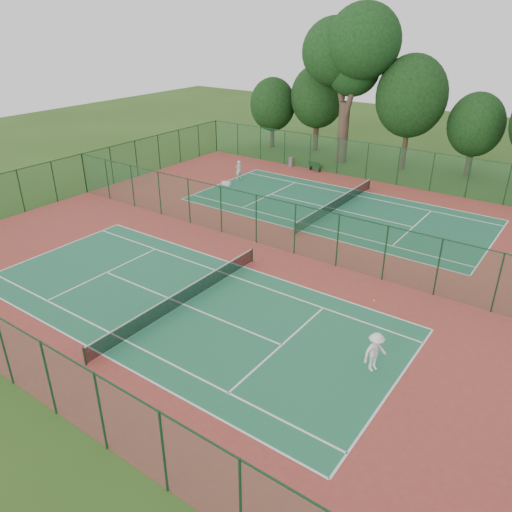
# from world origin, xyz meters

# --- Properties ---
(ground) EXTENTS (120.00, 120.00, 0.00)m
(ground) POSITION_xyz_m (0.00, 0.00, 0.00)
(ground) COLOR #2E5119
(ground) RESTS_ON ground
(red_pad) EXTENTS (40.00, 36.00, 0.01)m
(red_pad) POSITION_xyz_m (0.00, 0.00, 0.01)
(red_pad) COLOR maroon
(red_pad) RESTS_ON ground
(court_near) EXTENTS (23.77, 10.97, 0.01)m
(court_near) POSITION_xyz_m (0.00, -9.00, 0.01)
(court_near) COLOR #216A47
(court_near) RESTS_ON red_pad
(court_far) EXTENTS (23.77, 10.97, 0.01)m
(court_far) POSITION_xyz_m (0.00, 9.00, 0.01)
(court_far) COLOR #1E6143
(court_far) RESTS_ON red_pad
(fence_north) EXTENTS (40.00, 0.09, 3.50)m
(fence_north) POSITION_xyz_m (0.00, 18.00, 1.76)
(fence_north) COLOR #1A4F29
(fence_north) RESTS_ON ground
(fence_south) EXTENTS (40.00, 0.09, 3.50)m
(fence_south) POSITION_xyz_m (0.00, -18.00, 1.76)
(fence_south) COLOR #16432D
(fence_south) RESTS_ON ground
(fence_west) EXTENTS (0.09, 36.00, 3.50)m
(fence_west) POSITION_xyz_m (-20.00, 0.00, 1.76)
(fence_west) COLOR #1C542D
(fence_west) RESTS_ON ground
(fence_divider) EXTENTS (40.00, 0.09, 3.50)m
(fence_divider) POSITION_xyz_m (0.00, 0.00, 1.76)
(fence_divider) COLOR #174525
(fence_divider) RESTS_ON ground
(tennis_net_near) EXTENTS (0.10, 12.90, 0.97)m
(tennis_net_near) POSITION_xyz_m (0.00, -9.00, 0.54)
(tennis_net_near) COLOR #163C24
(tennis_net_near) RESTS_ON ground
(tennis_net_far) EXTENTS (0.10, 12.90, 0.97)m
(tennis_net_far) POSITION_xyz_m (0.00, 9.00, 0.54)
(tennis_net_far) COLOR #13341B
(tennis_net_far) RESTS_ON ground
(player_near) EXTENTS (1.16, 1.42, 1.91)m
(player_near) POSITION_xyz_m (10.70, -8.15, 0.97)
(player_near) COLOR white
(player_near) RESTS_ON court_near
(player_far) EXTENTS (0.61, 0.76, 1.80)m
(player_far) POSITION_xyz_m (-11.38, 10.92, 0.92)
(player_far) COLOR silver
(player_far) RESTS_ON court_far
(trash_bin) EXTENTS (0.53, 0.53, 0.94)m
(trash_bin) POSITION_xyz_m (-9.66, 17.53, 0.48)
(trash_bin) COLOR gray
(trash_bin) RESTS_ON red_pad
(bench) EXTENTS (1.51, 0.69, 0.90)m
(bench) POSITION_xyz_m (-6.84, 17.53, 0.47)
(bench) COLOR black
(bench) RESTS_ON red_pad
(kit_bag) EXTENTS (0.88, 0.35, 0.33)m
(kit_bag) POSITION_xyz_m (-11.19, 8.78, 0.17)
(kit_bag) COLOR silver
(kit_bag) RESTS_ON red_pad
(stray_ball_a) EXTENTS (0.06, 0.06, 0.06)m
(stray_ball_a) POSITION_xyz_m (0.05, -0.37, 0.04)
(stray_ball_a) COLOR yellow
(stray_ball_a) RESTS_ON red_pad
(stray_ball_b) EXTENTS (0.07, 0.07, 0.07)m
(stray_ball_b) POSITION_xyz_m (6.15, -0.54, 0.04)
(stray_ball_b) COLOR #AFC32D
(stray_ball_b) RESTS_ON red_pad
(stray_ball_c) EXTENTS (0.07, 0.07, 0.07)m
(stray_ball_c) POSITION_xyz_m (-1.51, -0.20, 0.04)
(stray_ball_c) COLOR #D6F438
(stray_ball_c) RESTS_ON red_pad
(big_tree) EXTENTS (10.06, 7.36, 15.45)m
(big_tree) POSITION_xyz_m (-6.16, 22.38, 10.94)
(big_tree) COLOR #3D2B21
(big_tree) RESTS_ON ground
(evergreen_row) EXTENTS (39.00, 5.00, 12.00)m
(evergreen_row) POSITION_xyz_m (0.50, 24.25, 0.00)
(evergreen_row) COLOR black
(evergreen_row) RESTS_ON ground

